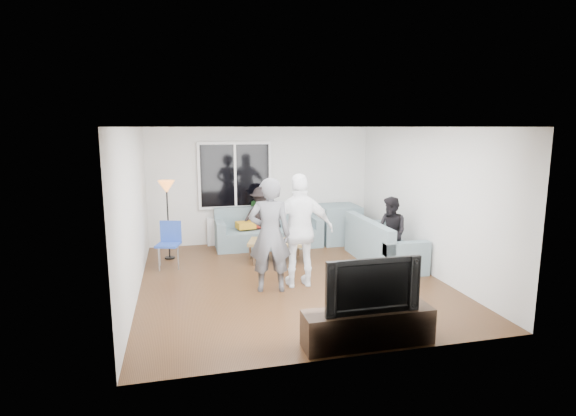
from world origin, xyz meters
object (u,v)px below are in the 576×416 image
object	(u,v)px
sofa_right_section	(384,241)
player_left	(270,235)
sofa_back_section	(268,227)
floor_lamp	(168,220)
coffee_table	(277,251)
spectator_right	(391,232)
side_chair	(168,245)
tv_console	(368,327)
player_right	(300,231)
television	(369,283)
spectator_back	(261,217)

from	to	relation	value
sofa_right_section	player_left	distance (m)	2.72
sofa_back_section	sofa_right_section	distance (m)	2.57
sofa_back_section	floor_lamp	world-z (taller)	floor_lamp
coffee_table	spectator_right	distance (m)	2.22
side_chair	player_left	xyz separation A→B (m)	(1.61, -1.62, 0.49)
sofa_right_section	side_chair	size ratio (longest dim) A/B	2.33
sofa_right_section	player_left	size ratio (longest dim) A/B	1.09
tv_console	sofa_back_section	bearing A→B (deg)	93.43
player_right	television	distance (m)	2.20
player_right	television	size ratio (longest dim) A/B	1.60
side_chair	player_left	bearing A→B (deg)	-28.30
side_chair	television	xyz separation A→B (m)	(2.40, -3.70, 0.35)
coffee_table	player_left	distance (m)	1.81
player_left	player_right	world-z (taller)	player_right
floor_lamp	player_left	bearing A→B (deg)	-54.31
player_left	tv_console	size ratio (longest dim) A/B	1.15
sofa_back_section	player_right	bearing A→B (deg)	-89.38
player_left	tv_console	world-z (taller)	player_left
coffee_table	tv_console	bearing A→B (deg)	-84.87
sofa_right_section	television	xyz separation A→B (m)	(-1.67, -3.10, 0.35)
side_chair	spectator_back	distance (m)	2.26
sofa_right_section	player_right	distance (m)	2.20
player_right	spectator_back	size ratio (longest dim) A/B	1.41
player_left	television	size ratio (longest dim) A/B	1.58
side_chair	sofa_right_section	bearing A→B (deg)	8.72
sofa_right_section	player_left	xyz separation A→B (m)	(-2.46, -1.03, 0.49)
side_chair	spectator_back	world-z (taller)	spectator_back
sofa_right_section	coffee_table	world-z (taller)	sofa_right_section
sofa_right_section	spectator_back	distance (m)	2.72
sofa_back_section	spectator_back	bearing A→B (deg)	168.72
spectator_right	coffee_table	bearing A→B (deg)	-126.93
coffee_table	player_left	size ratio (longest dim) A/B	0.60
spectator_right	television	bearing A→B (deg)	-44.65
sofa_right_section	spectator_right	distance (m)	0.37
floor_lamp	spectator_right	bearing A→B (deg)	-20.08
sofa_back_section	floor_lamp	xyz separation A→B (m)	(-2.11, -0.46, 0.36)
spectator_right	television	distance (m)	3.28
coffee_table	spectator_right	world-z (taller)	spectator_right
sofa_right_section	coffee_table	distance (m)	2.09
coffee_table	player_right	bearing A→B (deg)	-87.24
player_left	television	world-z (taller)	player_left
player_right	tv_console	size ratio (longest dim) A/B	1.17
side_chair	floor_lamp	xyz separation A→B (m)	(0.00, 0.61, 0.35)
player_right	tv_console	xyz separation A→B (m)	(0.26, -2.18, -0.71)
floor_lamp	spectator_back	world-z (taller)	floor_lamp
coffee_table	tv_console	distance (m)	3.69
floor_lamp	spectator_back	xyz separation A→B (m)	(1.96, 0.49, -0.12)
coffee_table	player_right	distance (m)	1.66
spectator_back	coffee_table	bearing A→B (deg)	-81.58
player_left	spectator_right	size ratio (longest dim) A/B	1.39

